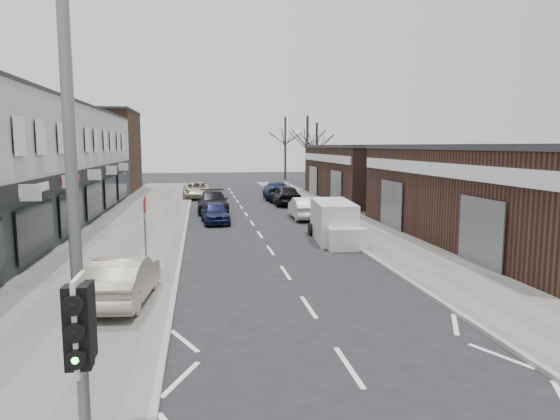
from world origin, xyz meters
name	(u,v)px	position (x,y,z in m)	size (l,w,h in m)	color
ground	(383,417)	(0.00, 0.00, 0.00)	(160.00, 160.00, 0.00)	black
pavement_left	(137,225)	(-6.75, 22.00, 0.06)	(5.50, 64.00, 0.12)	slate
pavement_right	(344,220)	(5.75, 22.00, 0.06)	(3.50, 64.00, 0.12)	slate
brick_block_far	(95,152)	(-13.50, 45.00, 4.00)	(8.00, 10.00, 8.00)	#43281C
right_unit_near	(527,196)	(12.50, 14.00, 2.25)	(10.00, 18.00, 4.50)	#3A231A
right_unit_far	(380,173)	(12.50, 34.00, 2.25)	(10.00, 16.00, 4.50)	#3A231A
tree_far_a	(307,187)	(9.00, 48.00, 0.00)	(3.60, 3.60, 8.00)	#382D26
tree_far_b	(316,182)	(11.50, 54.00, 0.00)	(3.60, 3.60, 7.50)	#382D26
tree_far_c	(285,180)	(8.50, 60.00, 0.00)	(3.60, 3.60, 8.50)	#382D26
traffic_light	(81,346)	(-4.40, -2.02, 2.41)	(0.28, 0.60, 3.10)	slate
street_lamp	(84,149)	(-4.53, -0.80, 4.62)	(2.23, 0.22, 8.00)	slate
warning_sign	(145,210)	(-5.16, 12.00, 2.20)	(0.12, 0.80, 2.70)	slate
white_van	(334,222)	(3.40, 15.73, 0.92)	(2.16, 5.14, 1.94)	silver
sedan_on_pavement	(123,279)	(-5.32, 7.01, 0.80)	(1.44, 4.13, 1.36)	#A39882
parked_car_left_a	(215,213)	(-2.20, 22.34, 0.64)	(1.52, 3.78, 1.29)	#13183E
parked_car_left_b	(213,202)	(-2.22, 27.31, 0.75)	(2.10, 5.16, 1.50)	black
parked_car_left_c	(197,190)	(-3.40, 37.17, 0.71)	(2.37, 5.14, 1.43)	#B7B093
parked_car_right_a	(304,208)	(3.46, 23.26, 0.70)	(1.48, 4.24, 1.40)	beige
parked_car_right_b	(285,195)	(3.50, 30.85, 0.80)	(1.89, 4.71, 1.60)	black
parked_car_right_c	(276,190)	(3.50, 35.36, 0.77)	(2.15, 5.30, 1.54)	#162344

